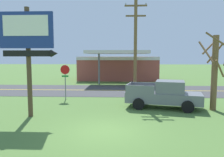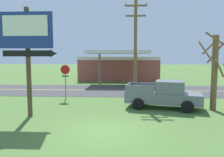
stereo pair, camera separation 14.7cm
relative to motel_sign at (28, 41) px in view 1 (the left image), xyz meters
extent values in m
plane|color=#4C7033|center=(4.69, -2.34, -4.54)|extent=(180.00, 180.00, 0.00)
cube|color=#3D3D3F|center=(4.69, 10.66, -4.53)|extent=(140.00, 8.00, 0.02)
cube|color=gold|center=(4.69, 10.66, -4.52)|extent=(126.00, 0.20, 0.01)
cylinder|color=brown|center=(-0.07, 0.14, -1.27)|extent=(0.28, 0.28, 6.55)
cube|color=navy|center=(-0.07, -0.04, 0.66)|extent=(3.18, 0.16, 2.11)
cube|color=white|center=(-0.07, -0.13, 0.91)|extent=(2.67, 0.03, 1.18)
cube|color=black|center=(-0.07, -0.04, -0.70)|extent=(2.86, 0.12, 0.36)
cone|color=black|center=(1.56, -0.04, -0.70)|extent=(0.40, 0.44, 0.44)
cylinder|color=slate|center=(0.74, 5.48, -3.44)|extent=(0.08, 0.08, 2.20)
cylinder|color=red|center=(0.74, 5.45, -1.99)|extent=(0.76, 0.03, 0.76)
cylinder|color=white|center=(0.74, 5.47, -1.99)|extent=(0.80, 0.01, 0.80)
cube|color=#19722D|center=(0.74, 5.45, -2.54)|extent=(0.56, 0.03, 0.14)
cylinder|color=brown|center=(6.61, 5.33, -0.44)|extent=(0.26, 0.26, 8.21)
cube|color=brown|center=(6.61, 5.33, 3.17)|extent=(1.80, 0.12, 0.12)
cube|color=brown|center=(6.61, 5.33, 2.37)|extent=(1.62, 0.12, 0.12)
cylinder|color=gray|center=(5.80, 5.33, 3.29)|extent=(0.10, 0.10, 0.14)
cylinder|color=gray|center=(7.42, 5.33, 3.29)|extent=(0.10, 0.10, 0.14)
cylinder|color=brown|center=(11.78, 2.29, -2.00)|extent=(0.40, 0.40, 5.08)
cylinder|color=brown|center=(11.95, 2.74, -0.64)|extent=(1.04, 0.49, 1.44)
cylinder|color=brown|center=(11.53, 2.79, -0.26)|extent=(1.11, 0.64, 0.98)
cylinder|color=brown|center=(11.07, 2.08, -0.56)|extent=(0.56, 1.54, 1.44)
cylinder|color=brown|center=(11.59, 1.63, 0.16)|extent=(1.43, 0.53, 1.11)
cylinder|color=brown|center=(11.98, 1.94, -1.66)|extent=(0.84, 0.55, 1.18)
cube|color=#A84C42|center=(4.90, 22.02, -2.74)|extent=(12.00, 6.00, 3.60)
cube|color=silver|center=(4.90, 18.97, -1.19)|extent=(12.00, 0.12, 0.50)
cube|color=silver|center=(4.90, 16.02, -0.34)|extent=(8.00, 5.00, 0.40)
cylinder|color=slate|center=(2.50, 16.02, -2.44)|extent=(0.24, 0.24, 4.20)
cylinder|color=slate|center=(7.30, 16.02, -2.44)|extent=(0.24, 0.24, 4.20)
cube|color=slate|center=(8.48, 2.76, -3.78)|extent=(5.51, 3.09, 0.72)
cube|color=slate|center=(8.92, 2.65, -3.00)|extent=(2.26, 2.18, 0.84)
cube|color=#28333D|center=(9.78, 2.45, -3.00)|extent=(0.47, 1.64, 0.71)
cube|color=slate|center=(7.20, 4.00, -3.14)|extent=(1.93, 0.56, 0.56)
cube|color=slate|center=(6.78, 2.20, -3.14)|extent=(1.93, 0.56, 0.56)
cube|color=slate|center=(6.04, 3.32, -3.14)|extent=(0.54, 1.86, 0.56)
cylinder|color=black|center=(10.27, 3.34, -4.14)|extent=(0.84, 0.45, 0.80)
cylinder|color=black|center=(9.83, 1.44, -4.14)|extent=(0.84, 0.45, 0.80)
cylinder|color=black|center=(7.13, 4.07, -4.14)|extent=(0.84, 0.45, 0.80)
cylinder|color=black|center=(6.69, 2.17, -4.14)|extent=(0.84, 0.45, 0.80)
camera|label=1|loc=(5.53, -12.92, -0.86)|focal=35.50mm
camera|label=2|loc=(5.68, -12.92, -0.86)|focal=35.50mm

